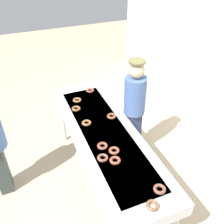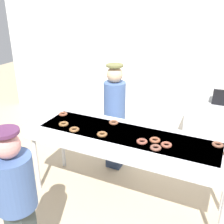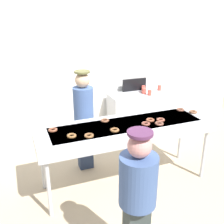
{
  "view_description": "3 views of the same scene",
  "coord_description": "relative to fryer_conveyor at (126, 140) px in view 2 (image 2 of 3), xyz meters",
  "views": [
    {
      "loc": [
        2.43,
        -0.91,
        3.2
      ],
      "look_at": [
        -0.18,
        0.18,
        1.2
      ],
      "focal_mm": 41.03,
      "sensor_mm": 36.0,
      "label": 1
    },
    {
      "loc": [
        1.11,
        -2.8,
        2.63
      ],
      "look_at": [
        -0.26,
        0.13,
        1.25
      ],
      "focal_mm": 42.83,
      "sensor_mm": 36.0,
      "label": 2
    },
    {
      "loc": [
        -1.52,
        -3.32,
        2.66
      ],
      "look_at": [
        -0.23,
        0.02,
        1.26
      ],
      "focal_mm": 42.67,
      "sensor_mm": 36.0,
      "label": 3
    }
  ],
  "objects": [
    {
      "name": "chocolate_donut_5",
      "position": [
        -1.07,
        0.15,
        0.11
      ],
      "size": [
        0.13,
        0.13,
        0.04
      ],
      "primitive_type": "torus",
      "rotation": [
        0.0,
        0.0,
        1.54
      ],
      "color": "brown",
      "rests_on": "fryer_conveyor"
    },
    {
      "name": "back_wall",
      "position": [
        0.0,
        2.27,
        0.73
      ],
      "size": [
        8.0,
        0.12,
        3.38
      ],
      "primitive_type": "cube",
      "color": "white",
      "rests_on": "ground"
    },
    {
      "name": "ground_plane",
      "position": [
        0.0,
        0.0,
        -0.95
      ],
      "size": [
        16.0,
        16.0,
        0.0
      ],
      "primitive_type": "plane",
      "color": "tan"
    },
    {
      "name": "customer_waiting",
      "position": [
        -0.51,
        -1.41,
        0.0
      ],
      "size": [
        0.38,
        0.38,
        1.64
      ],
      "rotation": [
        0.0,
        0.0,
        0.1
      ],
      "color": "#2F3938",
      "rests_on": "ground"
    },
    {
      "name": "chocolate_donut_6",
      "position": [
        0.44,
        -0.2,
        0.11
      ],
      "size": [
        0.14,
        0.14,
        0.04
      ],
      "primitive_type": "torus",
      "rotation": [
        0.0,
        0.0,
        1.68
      ],
      "color": "brown",
      "rests_on": "fryer_conveyor"
    },
    {
      "name": "chocolate_donut_2",
      "position": [
        1.08,
        0.18,
        0.11
      ],
      "size": [
        0.18,
        0.18,
        0.04
      ],
      "primitive_type": "torus",
      "rotation": [
        0.0,
        0.0,
        1.0
      ],
      "color": "brown",
      "rests_on": "fryer_conveyor"
    },
    {
      "name": "chocolate_donut_3",
      "position": [
        -0.26,
        -0.17,
        0.11
      ],
      "size": [
        0.16,
        0.16,
        0.04
      ],
      "primitive_type": "torus",
      "rotation": [
        0.0,
        0.0,
        1.84
      ],
      "color": "brown",
      "rests_on": "fryer_conveyor"
    },
    {
      "name": "chocolate_donut_8",
      "position": [
        0.54,
        -0.08,
        0.11
      ],
      "size": [
        0.13,
        0.13,
        0.04
      ],
      "primitive_type": "torus",
      "rotation": [
        0.0,
        0.0,
        1.56
      ],
      "color": "brown",
      "rests_on": "fryer_conveyor"
    },
    {
      "name": "fryer_conveyor",
      "position": [
        0.0,
        0.0,
        0.0
      ],
      "size": [
        2.7,
        0.81,
        1.04
      ],
      "color": "#B7BABF",
      "rests_on": "ground"
    },
    {
      "name": "worker_baker",
      "position": [
        -0.48,
        0.67,
        0.05
      ],
      "size": [
        0.33,
        0.33,
        1.75
      ],
      "rotation": [
        0.0,
        0.0,
        2.87
      ],
      "color": "#23304B",
      "rests_on": "ground"
    },
    {
      "name": "prep_counter",
      "position": [
        1.12,
        1.82,
        -0.52
      ],
      "size": [
        1.35,
        0.57,
        0.86
      ],
      "primitive_type": "cube",
      "color": "#B7BABF",
      "rests_on": "ground"
    },
    {
      "name": "chocolate_donut_9",
      "position": [
        -0.65,
        -0.21,
        0.11
      ],
      "size": [
        0.14,
        0.14,
        0.04
      ],
      "primitive_type": "torus",
      "rotation": [
        0.0,
        0.0,
        1.65
      ],
      "color": "brown",
      "rests_on": "fryer_conveyor"
    },
    {
      "name": "chocolate_donut_7",
      "position": [
        -0.27,
        0.21,
        0.11
      ],
      "size": [
        0.16,
        0.16,
        0.04
      ],
      "primitive_type": "torus",
      "rotation": [
        0.0,
        0.0,
        1.86
      ],
      "color": "brown",
      "rests_on": "fryer_conveyor"
    },
    {
      "name": "chocolate_donut_10",
      "position": [
        0.25,
        -0.13,
        0.11
      ],
      "size": [
        0.15,
        0.15,
        0.04
      ],
      "primitive_type": "torus",
      "rotation": [
        0.0,
        0.0,
        1.39
      ],
      "color": "brown",
      "rests_on": "fryer_conveyor"
    },
    {
      "name": "chocolate_donut_1",
      "position": [
        0.38,
        -0.03,
        0.11
      ],
      "size": [
        0.13,
        0.13,
        0.04
      ],
      "primitive_type": "torus",
      "rotation": [
        0.0,
        0.0,
        3.14
      ],
      "color": "brown",
      "rests_on": "fryer_conveyor"
    },
    {
      "name": "chocolate_donut_4",
      "position": [
        -0.87,
        -0.13,
        0.11
      ],
      "size": [
        0.18,
        0.18,
        0.04
      ],
      "primitive_type": "torus",
      "rotation": [
        0.0,
        0.0,
        2.44
      ],
      "color": "brown",
      "rests_on": "fryer_conveyor"
    }
  ]
}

